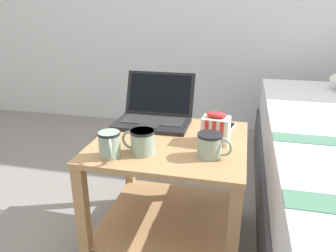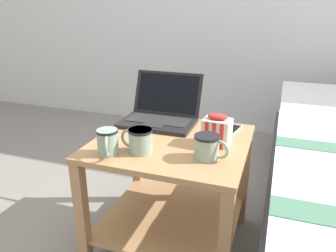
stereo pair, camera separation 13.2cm
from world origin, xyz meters
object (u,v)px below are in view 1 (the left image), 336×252
object	(u,v)px
snack_bag	(216,129)
laptop	(155,113)
mug_mid_center	(210,144)
cell_phone	(225,128)
mug_front_left	(110,144)
mug_front_right	(142,141)

from	to	relation	value
snack_bag	laptop	bearing A→B (deg)	149.64
mug_mid_center	snack_bag	xyz separation A→B (m)	(0.01, 0.14, 0.01)
snack_bag	cell_phone	bearing A→B (deg)	79.80
laptop	mug_front_left	size ratio (longest dim) A/B	2.88
laptop	snack_bag	bearing A→B (deg)	-30.36
mug_front_left	mug_front_right	distance (m)	0.12
mug_front_left	mug_front_right	xyz separation A→B (m)	(0.11, 0.06, -0.00)
snack_bag	cell_phone	xyz separation A→B (m)	(0.03, 0.17, -0.05)
mug_front_right	cell_phone	distance (m)	0.45
laptop	cell_phone	distance (m)	0.34
mug_mid_center	cell_phone	xyz separation A→B (m)	(0.04, 0.31, -0.05)
mug_front_left	cell_phone	world-z (taller)	mug_front_left
snack_bag	cell_phone	distance (m)	0.18
mug_front_left	cell_phone	size ratio (longest dim) A/B	0.78
mug_front_left	mug_mid_center	size ratio (longest dim) A/B	0.90
mug_front_left	cell_phone	distance (m)	0.57
laptop	snack_bag	size ratio (longest dim) A/B	2.66
snack_bag	cell_phone	size ratio (longest dim) A/B	0.84
mug_mid_center	cell_phone	world-z (taller)	mug_mid_center
mug_front_right	mug_mid_center	distance (m)	0.26
laptop	mug_front_left	world-z (taller)	laptop
mug_mid_center	cell_phone	bearing A→B (deg)	83.44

